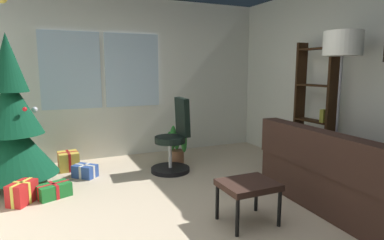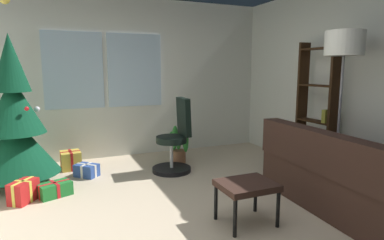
{
  "view_description": "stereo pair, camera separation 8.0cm",
  "coord_description": "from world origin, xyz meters",
  "px_view_note": "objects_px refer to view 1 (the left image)",
  "views": [
    {
      "loc": [
        -1.21,
        -2.57,
        1.48
      ],
      "look_at": [
        0.31,
        0.8,
        0.89
      ],
      "focal_mm": 30.28,
      "sensor_mm": 36.0,
      "label": 1
    },
    {
      "loc": [
        -1.14,
        -2.61,
        1.48
      ],
      "look_at": [
        0.31,
        0.8,
        0.89
      ],
      "focal_mm": 30.28,
      "sensor_mm": 36.0,
      "label": 2
    }
  ],
  "objects_px": {
    "gift_box_red": "(22,193)",
    "holiday_tree": "(13,126)",
    "gift_box_gold": "(68,161)",
    "footstool": "(248,187)",
    "gift_box_blue": "(85,171)",
    "bookshelf": "(315,116)",
    "office_chair": "(174,143)",
    "floor_lamp": "(342,52)",
    "potted_plant": "(177,145)",
    "gift_box_green": "(54,190)",
    "couch": "(357,180)"
  },
  "relations": [
    {
      "from": "gift_box_red",
      "to": "gift_box_green",
      "type": "height_order",
      "value": "gift_box_red"
    },
    {
      "from": "footstool",
      "to": "bookshelf",
      "type": "bearing_deg",
      "value": 28.27
    },
    {
      "from": "holiday_tree",
      "to": "gift_box_gold",
      "type": "distance_m",
      "value": 1.04
    },
    {
      "from": "gift_box_gold",
      "to": "holiday_tree",
      "type": "bearing_deg",
      "value": -142.23
    },
    {
      "from": "gift_box_red",
      "to": "gift_box_gold",
      "type": "bearing_deg",
      "value": 63.11
    },
    {
      "from": "gift_box_red",
      "to": "gift_box_blue",
      "type": "relative_size",
      "value": 1.02
    },
    {
      "from": "office_chair",
      "to": "couch",
      "type": "bearing_deg",
      "value": -56.3
    },
    {
      "from": "holiday_tree",
      "to": "potted_plant",
      "type": "height_order",
      "value": "holiday_tree"
    },
    {
      "from": "gift_box_green",
      "to": "potted_plant",
      "type": "relative_size",
      "value": 0.62
    },
    {
      "from": "holiday_tree",
      "to": "gift_box_blue",
      "type": "bearing_deg",
      "value": 3.35
    },
    {
      "from": "gift_box_red",
      "to": "gift_box_gold",
      "type": "relative_size",
      "value": 1.14
    },
    {
      "from": "footstool",
      "to": "floor_lamp",
      "type": "bearing_deg",
      "value": 11.2
    },
    {
      "from": "gift_box_red",
      "to": "gift_box_green",
      "type": "bearing_deg",
      "value": 8.14
    },
    {
      "from": "gift_box_gold",
      "to": "footstool",
      "type": "bearing_deg",
      "value": -59.31
    },
    {
      "from": "gift_box_red",
      "to": "potted_plant",
      "type": "bearing_deg",
      "value": 20.1
    },
    {
      "from": "bookshelf",
      "to": "gift_box_red",
      "type": "bearing_deg",
      "value": 172.7
    },
    {
      "from": "couch",
      "to": "holiday_tree",
      "type": "bearing_deg",
      "value": 146.88
    },
    {
      "from": "potted_plant",
      "to": "bookshelf",
      "type": "bearing_deg",
      "value": -38.54
    },
    {
      "from": "footstool",
      "to": "gift_box_gold",
      "type": "height_order",
      "value": "footstool"
    },
    {
      "from": "gift_box_red",
      "to": "holiday_tree",
      "type": "bearing_deg",
      "value": 98.31
    },
    {
      "from": "footstool",
      "to": "office_chair",
      "type": "xyz_separation_m",
      "value": [
        -0.07,
        1.79,
        0.06
      ]
    },
    {
      "from": "gift_box_blue",
      "to": "office_chair",
      "type": "relative_size",
      "value": 0.34
    },
    {
      "from": "footstool",
      "to": "gift_box_gold",
      "type": "distance_m",
      "value": 2.9
    },
    {
      "from": "couch",
      "to": "gift_box_red",
      "type": "relative_size",
      "value": 5.29
    },
    {
      "from": "potted_plant",
      "to": "office_chair",
      "type": "bearing_deg",
      "value": -116.43
    },
    {
      "from": "holiday_tree",
      "to": "footstool",
      "type": "bearing_deg",
      "value": -43.4
    },
    {
      "from": "office_chair",
      "to": "potted_plant",
      "type": "height_order",
      "value": "office_chair"
    },
    {
      "from": "footstool",
      "to": "gift_box_red",
      "type": "relative_size",
      "value": 1.43
    },
    {
      "from": "couch",
      "to": "floor_lamp",
      "type": "height_order",
      "value": "floor_lamp"
    },
    {
      "from": "bookshelf",
      "to": "floor_lamp",
      "type": "height_order",
      "value": "floor_lamp"
    },
    {
      "from": "gift_box_blue",
      "to": "potted_plant",
      "type": "relative_size",
      "value": 0.55
    },
    {
      "from": "footstool",
      "to": "potted_plant",
      "type": "relative_size",
      "value": 0.8
    },
    {
      "from": "couch",
      "to": "gift_box_red",
      "type": "height_order",
      "value": "couch"
    },
    {
      "from": "gift_box_blue",
      "to": "bookshelf",
      "type": "bearing_deg",
      "value": -20.34
    },
    {
      "from": "gift_box_red",
      "to": "office_chair",
      "type": "height_order",
      "value": "office_chair"
    },
    {
      "from": "couch",
      "to": "holiday_tree",
      "type": "height_order",
      "value": "holiday_tree"
    },
    {
      "from": "couch",
      "to": "floor_lamp",
      "type": "relative_size",
      "value": 1.01
    },
    {
      "from": "office_chair",
      "to": "floor_lamp",
      "type": "xyz_separation_m",
      "value": [
        1.51,
        -1.5,
        1.25
      ]
    },
    {
      "from": "bookshelf",
      "to": "potted_plant",
      "type": "height_order",
      "value": "bookshelf"
    },
    {
      "from": "gift_box_green",
      "to": "gift_box_gold",
      "type": "distance_m",
      "value": 1.06
    },
    {
      "from": "footstool",
      "to": "holiday_tree",
      "type": "height_order",
      "value": "holiday_tree"
    },
    {
      "from": "gift_box_red",
      "to": "office_chair",
      "type": "relative_size",
      "value": 0.34
    },
    {
      "from": "gift_box_gold",
      "to": "office_chair",
      "type": "relative_size",
      "value": 0.3
    },
    {
      "from": "office_chair",
      "to": "floor_lamp",
      "type": "distance_m",
      "value": 2.47
    },
    {
      "from": "gift_box_gold",
      "to": "floor_lamp",
      "type": "xyz_separation_m",
      "value": [
        2.92,
        -2.2,
        1.54
      ]
    },
    {
      "from": "gift_box_gold",
      "to": "floor_lamp",
      "type": "distance_m",
      "value": 3.96
    },
    {
      "from": "floor_lamp",
      "to": "footstool",
      "type": "bearing_deg",
      "value": -168.8
    },
    {
      "from": "gift_box_blue",
      "to": "gift_box_green",
      "type": "bearing_deg",
      "value": -124.7
    },
    {
      "from": "floor_lamp",
      "to": "gift_box_gold",
      "type": "bearing_deg",
      "value": 142.97
    },
    {
      "from": "holiday_tree",
      "to": "gift_box_gold",
      "type": "relative_size",
      "value": 7.33
    }
  ]
}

